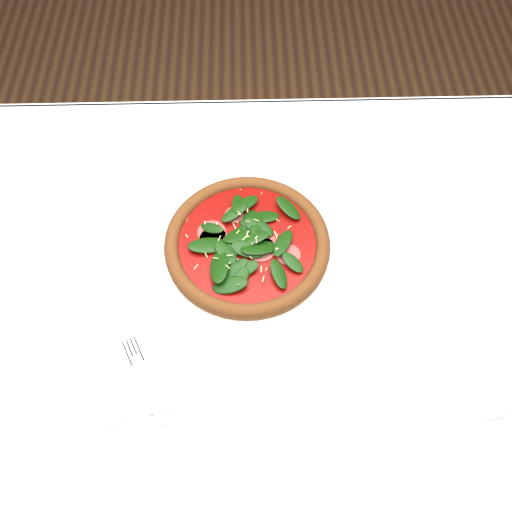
{
  "coord_description": "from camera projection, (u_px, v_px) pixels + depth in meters",
  "views": [
    {
      "loc": [
        0.03,
        -0.46,
        1.56
      ],
      "look_at": [
        0.04,
        0.02,
        0.77
      ],
      "focal_mm": 40.0,
      "sensor_mm": 36.0,
      "label": 1
    }
  ],
  "objects": [
    {
      "name": "napkin",
      "position": [
        149.0,
        391.0,
        0.83
      ],
      "size": [
        0.16,
        0.1,
        0.01
      ],
      "primitive_type": "cube",
      "rotation": [
        0.0,
        0.0,
        0.26
      ],
      "color": "white",
      "rests_on": "dining_table"
    },
    {
      "name": "ground",
      "position": [
        242.0,
        408.0,
        1.57
      ],
      "size": [
        6.0,
        6.0,
        0.0
      ],
      "primitive_type": "plane",
      "color": "brown",
      "rests_on": "ground"
    },
    {
      "name": "dining_table",
      "position": [
        234.0,
        302.0,
        1.02
      ],
      "size": [
        1.21,
        0.81,
        0.75
      ],
      "color": "white",
      "rests_on": "ground"
    },
    {
      "name": "plate",
      "position": [
        247.0,
        248.0,
        0.95
      ],
      "size": [
        0.32,
        0.32,
        0.01
      ],
      "color": "white",
      "rests_on": "dining_table"
    },
    {
      "name": "pizza",
      "position": [
        247.0,
        242.0,
        0.94
      ],
      "size": [
        0.34,
        0.34,
        0.04
      ],
      "rotation": [
        0.0,
        0.0,
        -0.28
      ],
      "color": "brown",
      "rests_on": "plate"
    },
    {
      "name": "saucer_near",
      "position": [
        477.0,
        376.0,
        0.84
      ],
      "size": [
        0.13,
        0.13,
        0.01
      ],
      "color": "white",
      "rests_on": "dining_table"
    },
    {
      "name": "fork",
      "position": [
        142.0,
        374.0,
        0.83
      ],
      "size": [
        0.08,
        0.14,
        0.0
      ],
      "rotation": [
        0.0,
        0.0,
        0.44
      ],
      "color": "silver",
      "rests_on": "napkin"
    }
  ]
}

